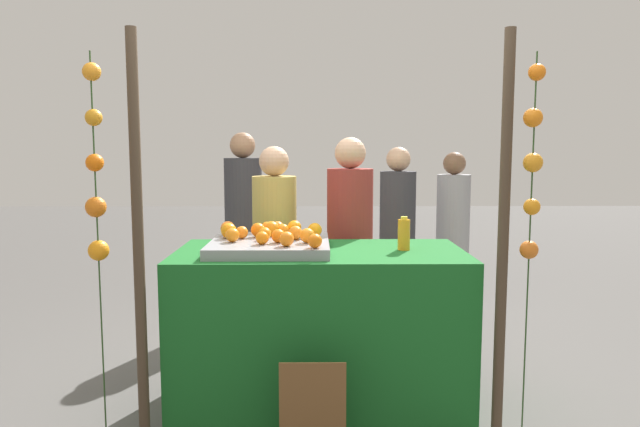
{
  "coord_description": "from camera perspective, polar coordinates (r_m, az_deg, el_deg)",
  "views": [
    {
      "loc": [
        -0.04,
        -3.36,
        1.53
      ],
      "look_at": [
        0.0,
        0.15,
        1.14
      ],
      "focal_mm": 32.67,
      "sensor_mm": 36.0,
      "label": 1
    }
  ],
  "objects": [
    {
      "name": "orange_16",
      "position": [
        3.69,
        -5.23,
        -1.37
      ],
      "size": [
        0.07,
        0.07,
        0.07
      ],
      "primitive_type": "sphere",
      "color": "orange",
      "rests_on": "orange_tray"
    },
    {
      "name": "vendor_right",
      "position": [
        4.13,
        2.93,
        -4.55
      ],
      "size": [
        0.32,
        0.32,
        1.61
      ],
      "color": "maroon",
      "rests_on": "ground_plane"
    },
    {
      "name": "canopy_post_right",
      "position": [
        3.1,
        17.49,
        -2.68
      ],
      "size": [
        0.06,
        0.06,
        2.12
      ],
      "primitive_type": "cylinder",
      "color": "#473828",
      "rests_on": "ground_plane"
    },
    {
      "name": "orange_12",
      "position": [
        3.42,
        -2.42,
        -1.9
      ],
      "size": [
        0.08,
        0.08,
        0.08
      ],
      "primitive_type": "sphere",
      "color": "orange",
      "rests_on": "orange_tray"
    },
    {
      "name": "chalkboard_sign",
      "position": [
        3.01,
        -0.72,
        -18.92
      ],
      "size": [
        0.33,
        0.03,
        0.51
      ],
      "color": "brown",
      "rests_on": "ground_plane"
    },
    {
      "name": "orange_7",
      "position": [
        3.26,
        -5.69,
        -2.39
      ],
      "size": [
        0.07,
        0.07,
        0.07
      ],
      "primitive_type": "sphere",
      "color": "orange",
      "rests_on": "orange_tray"
    },
    {
      "name": "vendor_left",
      "position": [
        4.15,
        -4.44,
        -4.9
      ],
      "size": [
        0.31,
        0.31,
        1.55
      ],
      "color": "tan",
      "rests_on": "ground_plane"
    },
    {
      "name": "ground_plane",
      "position": [
        3.7,
        0.02,
        -18.09
      ],
      "size": [
        24.0,
        24.0,
        0.0
      ],
      "primitive_type": "plane",
      "color": "#565451"
    },
    {
      "name": "orange_3",
      "position": [
        3.19,
        -3.3,
        -2.51
      ],
      "size": [
        0.08,
        0.08,
        0.08
      ],
      "primitive_type": "sphere",
      "color": "orange",
      "rests_on": "orange_tray"
    },
    {
      "name": "orange_1",
      "position": [
        3.64,
        -4.17,
        -1.4
      ],
      "size": [
        0.08,
        0.08,
        0.08
      ],
      "primitive_type": "sphere",
      "color": "orange",
      "rests_on": "orange_tray"
    },
    {
      "name": "orange_8",
      "position": [
        3.54,
        -6.1,
        -1.61
      ],
      "size": [
        0.09,
        0.09,
        0.09
      ],
      "primitive_type": "sphere",
      "color": "orange",
      "rests_on": "orange_tray"
    },
    {
      "name": "orange_2",
      "position": [
        3.62,
        -9.03,
        -1.45
      ],
      "size": [
        0.09,
        0.09,
        0.09
      ],
      "primitive_type": "sphere",
      "color": "orange",
      "rests_on": "orange_tray"
    },
    {
      "name": "orange_0",
      "position": [
        3.41,
        -5.43,
        -1.99
      ],
      "size": [
        0.08,
        0.08,
        0.08
      ],
      "primitive_type": "sphere",
      "color": "orange",
      "rests_on": "orange_tray"
    },
    {
      "name": "orange_17",
      "position": [
        3.49,
        -7.67,
        -1.85
      ],
      "size": [
        0.07,
        0.07,
        0.07
      ],
      "primitive_type": "sphere",
      "color": "orange",
      "rests_on": "orange_tray"
    },
    {
      "name": "crowd_person_2",
      "position": [
        5.27,
        -7.47,
        -1.88
      ],
      "size": [
        0.34,
        0.34,
        1.67
      ],
      "color": "#333338",
      "rests_on": "ground_plane"
    },
    {
      "name": "garland_strand_left",
      "position": [
        3.09,
        -21.13,
        3.14
      ],
      "size": [
        0.11,
        0.11,
        2.0
      ],
      "color": "#2D4C23",
      "rests_on": "ground_plane"
    },
    {
      "name": "orange_10",
      "position": [
        3.37,
        -8.58,
        -2.1
      ],
      "size": [
        0.08,
        0.08,
        0.08
      ],
      "primitive_type": "sphere",
      "color": "orange",
      "rests_on": "orange_tray"
    },
    {
      "name": "orange_5",
      "position": [
        3.5,
        -8.93,
        -1.69
      ],
      "size": [
        0.09,
        0.09,
        0.09
      ],
      "primitive_type": "sphere",
      "color": "orange",
      "rests_on": "orange_tray"
    },
    {
      "name": "canopy_post_left",
      "position": [
        3.07,
        -17.37,
        -2.74
      ],
      "size": [
        0.06,
        0.06,
        2.12
      ],
      "primitive_type": "cylinder",
      "color": "#473828",
      "rests_on": "ground_plane"
    },
    {
      "name": "stall_counter",
      "position": [
        3.53,
        0.03,
        -11.14
      ],
      "size": [
        1.69,
        0.83,
        0.94
      ],
      "primitive_type": "cube",
      "color": "#196023",
      "rests_on": "ground_plane"
    },
    {
      "name": "crowd_person_1",
      "position": [
        5.46,
        12.85,
        -2.55
      ],
      "size": [
        0.3,
        0.3,
        1.5
      ],
      "color": "#99999E",
      "rests_on": "ground_plane"
    },
    {
      "name": "juice_bottle",
      "position": [
        3.45,
        8.22,
        -2.03
      ],
      "size": [
        0.07,
        0.07,
        0.2
      ],
      "color": "orange",
      "rests_on": "stall_counter"
    },
    {
      "name": "orange_15",
      "position": [
        3.13,
        -0.5,
        -2.7
      ],
      "size": [
        0.08,
        0.08,
        0.08
      ],
      "primitive_type": "sphere",
      "color": "orange",
      "rests_on": "orange_tray"
    },
    {
      "name": "garland_strand_right",
      "position": [
        3.09,
        20.09,
        4.29
      ],
      "size": [
        0.1,
        0.11,
        2.0
      ],
      "color": "#2D4C23",
      "rests_on": "ground_plane"
    },
    {
      "name": "orange_11",
      "position": [
        3.3,
        -1.25,
        -2.18
      ],
      "size": [
        0.08,
        0.08,
        0.08
      ],
      "primitive_type": "sphere",
      "color": "orange",
      "rests_on": "orange_tray"
    },
    {
      "name": "orange_4",
      "position": [
        3.63,
        -2.53,
        -1.37
      ],
      "size": [
        0.09,
        0.09,
        0.09
      ],
      "primitive_type": "sphere",
      "color": "orange",
      "rests_on": "orange_tray"
    },
    {
      "name": "crowd_person_0",
      "position": [
        5.1,
        7.57,
        -2.83
      ],
      "size": [
        0.31,
        0.31,
        1.54
      ],
      "color": "#333338",
      "rests_on": "ground_plane"
    },
    {
      "name": "orange_14",
      "position": [
        3.58,
        -3.66,
        -1.61
      ],
      "size": [
        0.07,
        0.07,
        0.07
      ],
      "primitive_type": "sphere",
      "color": "orange",
      "rests_on": "orange_tray"
    },
    {
      "name": "orange_tray",
      "position": [
        3.41,
        -4.93,
        -3.13
      ],
      "size": [
        0.69,
        0.68,
        0.06
      ],
      "primitive_type": "cube",
      "color": "gray",
      "rests_on": "stall_counter"
    },
    {
      "name": "orange_13",
      "position": [
        3.52,
        -0.52,
        -1.63
      ],
      "size": [
        0.09,
        0.09,
        0.09
      ],
      "primitive_type": "sphere",
      "color": "orange",
      "rests_on": "orange_tray"
    },
    {
      "name": "orange_9",
      "position": [
        3.56,
        -4.77,
        -1.49
      ],
      "size": [
        0.09,
        0.09,
        0.09
      ],
      "primitive_type": "sphere",
      "color": "orange",
      "rests_on": "orange_tray"
    },
    {
      "name": "orange_6",
      "position": [
        3.31,
        -4.12,
        -2.21
      ],
      "size": [
        0.08,
        0.08,
        0.08
      ],
      "primitive_type": "sphere",
      "color": "orange",
      "rests_on": "orange_tray"
    }
  ]
}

